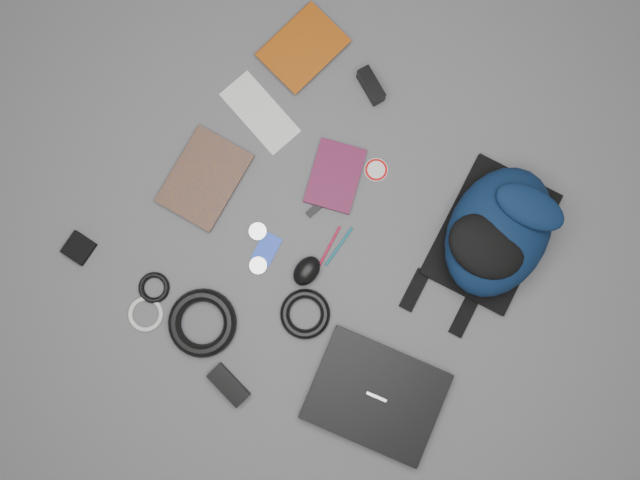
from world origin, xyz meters
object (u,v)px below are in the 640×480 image
Objects in this scene: backpack at (499,232)px; textbook_red at (282,28)px; laptop at (376,396)px; mouse at (307,271)px; power_brick at (229,385)px; dvd_case at (335,176)px; pouch at (79,248)px; comic_book at (177,163)px; compact_camera at (371,86)px.

backpack is 1.82× the size of textbook_red.
mouse is (-0.36, 0.16, 0.01)m from laptop.
dvd_case is at bearing 108.89° from power_brick.
laptop reaches higher than pouch.
comic_book is 3.46× the size of pouch.
laptop is at bearing -63.95° from dvd_case.
compact_camera is (-0.54, 0.69, 0.01)m from laptop.
pouch is at bearing -108.56° from comic_book.
comic_book is at bearing -165.43° from backpack.
compact_camera is at bearing 10.43° from textbook_red.
laptop is 0.94m from pouch.
comic_book is at bearing 153.89° from laptop.
pouch is (-0.58, 0.04, -0.01)m from power_brick.
dvd_case is at bearing -173.32° from backpack.
mouse is 1.25× the size of pouch.
backpack reaches higher than laptop.
dvd_case is at bearing 53.32° from pouch.
laptop is 3.44× the size of compact_camera.
power_brick is (0.12, -0.65, 0.01)m from dvd_case.
comic_book is 2.08× the size of power_brick.
comic_book is 2.77× the size of mouse.
mouse reaches higher than dvd_case.
compact_camera is (0.31, 0.01, 0.02)m from textbook_red.
backpack reaches higher than pouch.
compact_camera is (-0.08, 0.27, 0.02)m from dvd_case.
power_brick is at bearing -87.01° from mouse.
textbook_red is at bearing -154.35° from compact_camera.
pouch is (-0.38, -0.88, -0.02)m from compact_camera.
textbook_red is 0.46m from dvd_case.
mouse is (-0.35, -0.40, -0.06)m from backpack.
textbook_red is 2.50× the size of mouse.
backpack is 0.93m from comic_book.
mouse is (0.49, -0.02, 0.01)m from comic_book.
laptop reaches higher than textbook_red.
backpack is at bearing 76.79° from laptop.
textbook_red is 2.25× the size of compact_camera.
mouse is (0.10, -0.27, 0.02)m from dvd_case.
power_brick is (-0.33, -0.79, -0.07)m from backpack.
compact_camera is at bearing 108.35° from mouse.
textbook_red is 1.04m from power_brick.
compact_camera reaches higher than comic_book.
backpack is 0.85m from textbook_red.
compact_camera reaches higher than mouse.
textbook_red is 1.19× the size of dvd_case.
compact_camera reaches higher than dvd_case.
textbook_red is at bearing 125.19° from dvd_case.
power_brick is (0.51, -0.40, 0.01)m from comic_book.
compact_camera is at bearing 110.40° from power_brick.
power_brick is (0.20, -0.92, -0.01)m from compact_camera.
power_brick is at bearing -4.12° from pouch.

